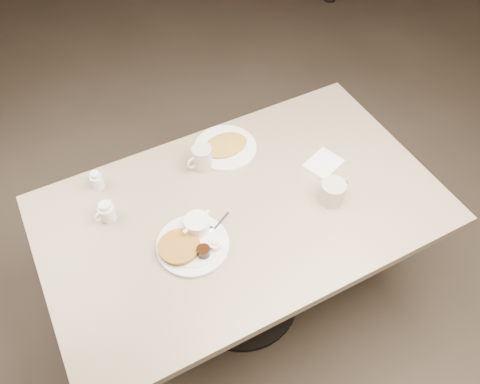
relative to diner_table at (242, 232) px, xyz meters
name	(u,v)px	position (x,y,z in m)	size (l,w,h in m)	color
room	(243,63)	(0.00, 0.00, 0.82)	(7.04, 8.04, 2.84)	#4C3F33
diner_table	(242,232)	(0.00, 0.00, 0.00)	(1.50, 0.90, 0.75)	tan
main_plate	(192,241)	(-0.23, -0.06, 0.19)	(0.34, 0.33, 0.07)	white
coffee_mug_near	(333,191)	(0.32, -0.12, 0.22)	(0.14, 0.11, 0.09)	beige
napkin	(323,164)	(0.39, 0.04, 0.18)	(0.17, 0.15, 0.02)	white
coffee_mug_far	(202,158)	(-0.05, 0.26, 0.22)	(0.12, 0.09, 0.10)	beige
creamer_left	(106,212)	(-0.46, 0.19, 0.21)	(0.09, 0.07, 0.08)	white
creamer_right	(97,180)	(-0.45, 0.35, 0.21)	(0.06, 0.06, 0.08)	white
hash_plate	(225,147)	(0.08, 0.30, 0.18)	(0.27, 0.27, 0.04)	white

